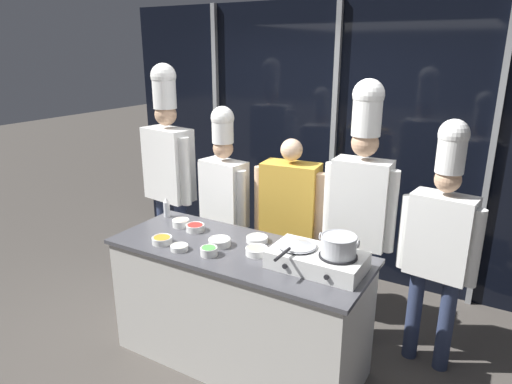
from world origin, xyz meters
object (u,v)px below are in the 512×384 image
at_px(squeeze_bottle_clear, 167,208).
at_px(prep_bowl_scallions, 209,251).
at_px(chef_head, 168,163).
at_px(chef_pastry, 440,235).
at_px(frying_pan, 297,243).
at_px(prep_bowl_shrimp, 181,222).
at_px(prep_bowl_onion, 257,239).
at_px(chef_line, 361,197).
at_px(prep_bowl_bell_pepper, 195,227).
at_px(prep_bowl_carrots, 162,240).
at_px(prep_bowl_garlic, 220,242).
at_px(chef_sous, 224,193).
at_px(person_guest, 290,213).
at_px(portable_stove, 317,260).
at_px(prep_bowl_noodles, 179,247).
at_px(prep_bowl_ginger, 257,250).
at_px(stock_pot, 339,245).

bearing_deg(squeeze_bottle_clear, prep_bowl_scallions, -29.67).
relative_size(chef_head, chef_pastry, 1.16).
distance_m(frying_pan, prep_bowl_shrimp, 1.08).
distance_m(prep_bowl_onion, chef_head, 1.47).
bearing_deg(chef_line, prep_bowl_bell_pepper, 26.26).
distance_m(prep_bowl_carrots, chef_line, 1.49).
distance_m(prep_bowl_garlic, chef_sous, 0.85).
height_order(prep_bowl_scallions, person_guest, person_guest).
height_order(squeeze_bottle_clear, prep_bowl_onion, squeeze_bottle_clear).
height_order(portable_stove, person_guest, person_guest).
bearing_deg(portable_stove, chef_sous, 149.89).
xyz_separation_m(prep_bowl_noodles, prep_bowl_bell_pepper, (-0.12, 0.33, 0.01)).
relative_size(prep_bowl_shrimp, chef_pastry, 0.07).
bearing_deg(prep_bowl_scallions, prep_bowl_ginger, 32.59).
bearing_deg(stock_pot, prep_bowl_carrots, -170.51).
bearing_deg(chef_sous, chef_head, 3.70).
bearing_deg(stock_pot, frying_pan, -178.88).
bearing_deg(prep_bowl_ginger, prep_bowl_garlic, -178.31).
height_order(prep_bowl_onion, prep_bowl_noodles, prep_bowl_onion).
xyz_separation_m(prep_bowl_garlic, prep_bowl_carrots, (-0.38, -0.18, -0.00)).
bearing_deg(chef_head, prep_bowl_carrots, 136.16).
xyz_separation_m(prep_bowl_garlic, prep_bowl_scallions, (0.03, -0.17, 0.00)).
height_order(portable_stove, frying_pan, frying_pan).
xyz_separation_m(chef_head, person_guest, (1.29, 0.02, -0.27)).
distance_m(prep_bowl_scallions, chef_head, 1.51).
distance_m(prep_bowl_scallions, prep_bowl_noodles, 0.23).
xyz_separation_m(prep_bowl_scallions, chef_line, (0.75, 0.88, 0.25)).
xyz_separation_m(portable_stove, prep_bowl_garlic, (-0.73, -0.03, -0.03)).
height_order(prep_bowl_ginger, person_guest, person_guest).
height_order(prep_bowl_shrimp, chef_pastry, chef_pastry).
distance_m(prep_bowl_bell_pepper, chef_pastry, 1.77).
relative_size(portable_stove, prep_bowl_onion, 3.76).
xyz_separation_m(prep_bowl_noodles, prep_bowl_carrots, (-0.18, 0.03, 0.01)).
distance_m(prep_bowl_ginger, chef_sous, 1.04).
xyz_separation_m(portable_stove, chef_sous, (-1.18, 0.69, 0.06)).
bearing_deg(frying_pan, prep_bowl_noodles, -163.94).
height_order(prep_bowl_onion, chef_head, chef_head).
relative_size(prep_bowl_garlic, chef_line, 0.08).
bearing_deg(stock_pot, chef_head, 159.54).
bearing_deg(chef_head, prep_bowl_shrimp, 144.15).
relative_size(prep_bowl_carrots, person_guest, 0.09).
height_order(stock_pot, chef_line, chef_line).
height_order(prep_bowl_carrots, chef_head, chef_head).
xyz_separation_m(frying_pan, chef_line, (0.18, 0.69, 0.15)).
height_order(frying_pan, person_guest, person_guest).
xyz_separation_m(prep_bowl_shrimp, chef_line, (1.25, 0.57, 0.26)).
distance_m(frying_pan, prep_bowl_ginger, 0.32).
xyz_separation_m(portable_stove, chef_pastry, (0.63, 0.67, 0.06)).
bearing_deg(chef_pastry, prep_bowl_noodles, 37.02).
bearing_deg(person_guest, squeeze_bottle_clear, 26.18).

